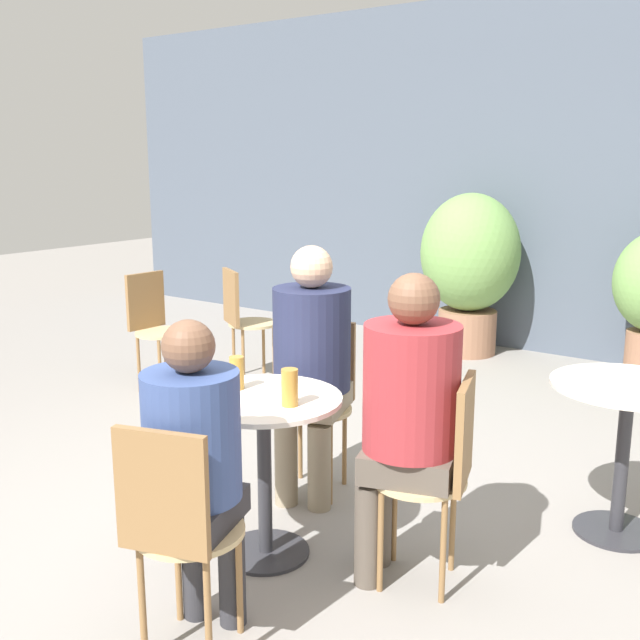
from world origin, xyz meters
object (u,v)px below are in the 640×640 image
at_px(seated_person_1, 407,406).
at_px(seated_person_2, 311,354).
at_px(cafe_table_far, 625,423).
at_px(bistro_chair_6, 154,320).
at_px(bistro_chair_4, 242,314).
at_px(potted_plant_0, 470,262).
at_px(cafe_table_near, 264,439).
at_px(seated_person_0, 195,455).
at_px(beer_glass_1, 237,373).
at_px(bistro_chair_1, 442,463).
at_px(bistro_chair_2, 320,389).
at_px(beer_glass_0, 290,387).
at_px(bistro_chair_0, 176,521).

distance_m(seated_person_1, seated_person_2, 0.85).
xyz_separation_m(cafe_table_far, bistro_chair_6, (-3.31, 0.27, -0.01)).
height_order(bistro_chair_4, potted_plant_0, potted_plant_0).
relative_size(cafe_table_near, seated_person_2, 0.56).
bearing_deg(bistro_chair_6, seated_person_2, -106.66).
xyz_separation_m(seated_person_0, potted_plant_0, (-0.91, 4.18, 0.11)).
bearing_deg(seated_person_2, bistro_chair_4, 123.58).
xyz_separation_m(seated_person_1, seated_person_2, (-0.75, 0.39, 0.01)).
relative_size(bistro_chair_4, bistro_chair_6, 1.00).
relative_size(bistro_chair_6, seated_person_0, 0.74).
xyz_separation_m(seated_person_2, beer_glass_1, (0.02, -0.55, 0.04)).
bearing_deg(potted_plant_0, bistro_chair_1, -67.04).
height_order(cafe_table_far, bistro_chair_4, bistro_chair_4).
bearing_deg(bistro_chair_4, bistro_chair_2, 174.35).
distance_m(bistro_chair_4, beer_glass_0, 2.71).
relative_size(bistro_chair_1, bistro_chair_2, 1.00).
bearing_deg(cafe_table_far, bistro_chair_0, -118.39).
bearing_deg(bistro_chair_4, bistro_chair_0, 158.91).
bearing_deg(seated_person_0, beer_glass_1, -77.60).
bearing_deg(potted_plant_0, beer_glass_1, -80.92).
bearing_deg(cafe_table_near, bistro_chair_6, 148.06).
xyz_separation_m(bistro_chair_4, bistro_chair_6, (-0.37, -0.54, 0.00)).
bearing_deg(beer_glass_1, bistro_chair_0, -62.53).
distance_m(bistro_chair_0, bistro_chair_2, 1.47).
bearing_deg(bistro_chair_1, beer_glass_0, -83.36).
xyz_separation_m(bistro_chair_2, potted_plant_0, (-0.51, 2.90, 0.28)).
relative_size(bistro_chair_0, beer_glass_1, 6.03).
bearing_deg(bistro_chair_6, cafe_table_far, -90.09).
height_order(seated_person_0, seated_person_1, seated_person_1).
relative_size(cafe_table_near, bistro_chair_4, 0.83).
distance_m(bistro_chair_4, seated_person_0, 3.12).
bearing_deg(beer_glass_0, seated_person_2, 119.24).
height_order(seated_person_0, potted_plant_0, potted_plant_0).
relative_size(bistro_chair_0, seated_person_0, 0.74).
height_order(bistro_chair_1, seated_person_0, seated_person_0).
bearing_deg(bistro_chair_0, potted_plant_0, -94.77).
height_order(bistro_chair_0, bistro_chair_1, same).
xyz_separation_m(bistro_chair_1, bistro_chair_6, (-2.84, 1.11, 0.00)).
bearing_deg(bistro_chair_0, bistro_chair_4, -69.57).
distance_m(bistro_chair_0, seated_person_0, 0.22).
bearing_deg(seated_person_1, cafe_table_near, -90.00).
xyz_separation_m(bistro_chair_1, seated_person_2, (-0.88, 0.35, 0.22)).
distance_m(bistro_chair_4, seated_person_2, 2.06).
height_order(seated_person_0, beer_glass_0, seated_person_0).
relative_size(bistro_chair_1, seated_person_2, 0.68).
xyz_separation_m(cafe_table_far, bistro_chair_4, (-2.94, 0.80, -0.01)).
bearing_deg(potted_plant_0, bistro_chair_6, -121.73).
xyz_separation_m(seated_person_0, seated_person_1, (0.39, 0.75, 0.04)).
height_order(bistro_chair_4, seated_person_1, seated_person_1).
relative_size(bistro_chair_4, seated_person_2, 0.68).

